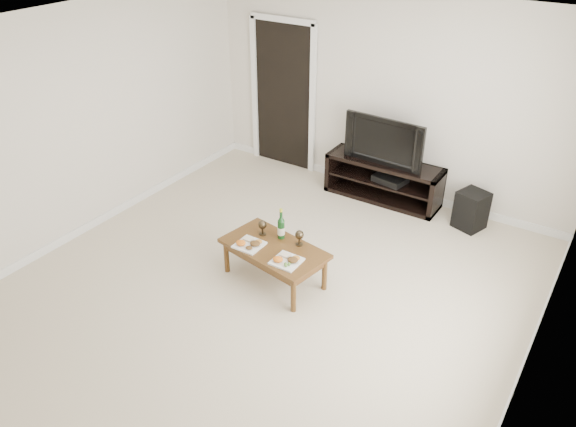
{
  "coord_description": "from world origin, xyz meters",
  "views": [
    {
      "loc": [
        2.69,
        -3.7,
        3.63
      ],
      "look_at": [
        -0.02,
        0.48,
        0.7
      ],
      "focal_mm": 35.0,
      "sensor_mm": 36.0,
      "label": 1
    }
  ],
  "objects_px": {
    "media_console": "(383,180)",
    "coffee_table": "(274,263)",
    "subwoofer": "(471,210)",
    "television": "(387,139)"
  },
  "relations": [
    {
      "from": "media_console",
      "to": "coffee_table",
      "type": "distance_m",
      "value": 2.27
    },
    {
      "from": "media_console",
      "to": "subwoofer",
      "type": "distance_m",
      "value": 1.2
    },
    {
      "from": "media_console",
      "to": "subwoofer",
      "type": "relative_size",
      "value": 3.21
    },
    {
      "from": "media_console",
      "to": "coffee_table",
      "type": "height_order",
      "value": "media_console"
    },
    {
      "from": "television",
      "to": "coffee_table",
      "type": "bearing_deg",
      "value": -92.43
    },
    {
      "from": "television",
      "to": "media_console",
      "type": "bearing_deg",
      "value": 2.69
    },
    {
      "from": "subwoofer",
      "to": "media_console",
      "type": "bearing_deg",
      "value": -165.17
    },
    {
      "from": "television",
      "to": "coffee_table",
      "type": "distance_m",
      "value": 2.36
    },
    {
      "from": "coffee_table",
      "to": "television",
      "type": "bearing_deg",
      "value": 84.88
    },
    {
      "from": "television",
      "to": "coffee_table",
      "type": "height_order",
      "value": "television"
    }
  ]
}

